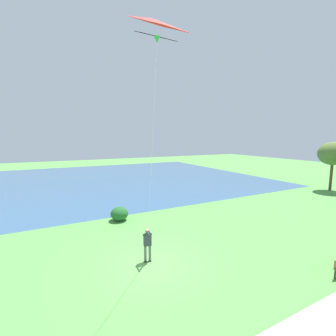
{
  "coord_description": "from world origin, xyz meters",
  "views": [
    {
      "loc": [
        9.99,
        -4.31,
        6.33
      ],
      "look_at": [
        -0.2,
        0.91,
        4.84
      ],
      "focal_mm": 24.41,
      "sensor_mm": 36.0,
      "label": 1
    }
  ],
  "objects_px": {
    "flying_kite": "(152,35)",
    "lakeside_shrub": "(119,214)",
    "person_kite_flyer": "(148,242)",
    "tree_lakeside_near": "(333,154)"
  },
  "relations": [
    {
      "from": "flying_kite",
      "to": "person_kite_flyer",
      "type": "bearing_deg",
      "value": 164.38
    },
    {
      "from": "person_kite_flyer",
      "to": "lakeside_shrub",
      "type": "bearing_deg",
      "value": 177.4
    },
    {
      "from": "tree_lakeside_near",
      "to": "lakeside_shrub",
      "type": "relative_size",
      "value": 4.35
    },
    {
      "from": "flying_kite",
      "to": "lakeside_shrub",
      "type": "height_order",
      "value": "flying_kite"
    },
    {
      "from": "person_kite_flyer",
      "to": "lakeside_shrub",
      "type": "distance_m",
      "value": 6.57
    },
    {
      "from": "flying_kite",
      "to": "lakeside_shrub",
      "type": "relative_size",
      "value": 6.35
    },
    {
      "from": "lakeside_shrub",
      "to": "person_kite_flyer",
      "type": "bearing_deg",
      "value": -2.6
    },
    {
      "from": "tree_lakeside_near",
      "to": "flying_kite",
      "type": "bearing_deg",
      "value": -74.67
    },
    {
      "from": "person_kite_flyer",
      "to": "tree_lakeside_near",
      "type": "xyz_separation_m",
      "value": [
        -4.92,
        25.98,
        3.43
      ]
    },
    {
      "from": "tree_lakeside_near",
      "to": "lakeside_shrub",
      "type": "distance_m",
      "value": 26.04
    }
  ]
}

